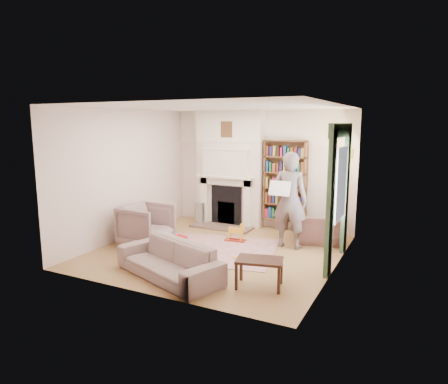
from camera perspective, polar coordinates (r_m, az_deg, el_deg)
The scene contains 25 objects.
floor at distance 7.98m, azimuth -0.81°, elevation -8.44°, with size 4.50×4.50×0.00m, color brown.
ceiling at distance 7.58m, azimuth -0.87°, elevation 12.09°, with size 4.50×4.50×0.00m, color white.
wall_back at distance 9.69m, azimuth 5.32°, elevation 3.27°, with size 4.50×4.50×0.00m, color white.
wall_front at distance 5.78m, azimuth -11.18°, elevation -1.35°, with size 4.50×4.50×0.00m, color white.
wall_left at distance 8.91m, azimuth -13.80°, elevation 2.45°, with size 4.50×4.50×0.00m, color white.
wall_right at distance 6.92m, azimuth 15.92°, elevation 0.29°, with size 4.50×4.50×0.00m, color white.
fireplace at distance 9.81m, azimuth 0.80°, elevation 3.31°, with size 1.70×0.58×2.80m.
bookcase at distance 9.38m, azimuth 8.71°, elevation 1.59°, with size 1.00×0.24×1.85m, color brown.
window at distance 7.31m, azimuth 16.42°, elevation 1.15°, with size 0.02×0.90×1.30m, color silver.
curtain_left at distance 6.68m, azimuth 14.93°, elevation -1.75°, with size 0.07×0.32×2.40m, color #2F4930.
curtain_right at distance 8.03m, azimuth 16.99°, elevation 0.08°, with size 0.07×0.32×2.40m, color #2F4930.
pelmet at distance 7.24m, azimuth 16.43°, elevation 8.47°, with size 0.09×1.70×0.24m, color #2F4930.
wall_sconce at distance 8.37m, azimuth 16.55°, elevation 5.31°, with size 0.20×0.24×0.24m, color gold, non-canonical shape.
rug at distance 8.09m, azimuth -2.09°, elevation -8.15°, with size 2.56×1.97×0.01m, color #BFA590.
armchair_reading at distance 8.68m, azimuth 13.30°, elevation -5.01°, with size 0.97×0.85×0.63m, color #452625.
armchair_left at distance 8.43m, azimuth -11.05°, elevation -4.64°, with size 0.90×0.93×0.84m, color gray.
sofa at distance 6.67m, azimuth -7.92°, elevation -9.62°, with size 1.99×0.78×0.58m, color gray.
man_reading at distance 8.08m, azimuth 9.38°, elevation -1.17°, with size 0.71×0.47×1.95m, color #62524E.
newspaper at distance 7.90m, azimuth 7.97°, elevation 0.52°, with size 0.43×0.02×0.30m, color white.
coffee_table at distance 6.29m, azimuth 5.06°, elevation -11.45°, with size 0.70×0.45×0.45m, color #321911, non-canonical shape.
paraffin_heater at distance 10.01m, azimuth -3.44°, elevation -3.03°, with size 0.24×0.24×0.55m, color #A4A7AC.
rocking_horse at distance 8.55m, azimuth 1.65°, elevation -5.79°, with size 0.45×0.18×0.40m, color gold, non-canonical shape.
board_game at distance 8.23m, azimuth -6.36°, elevation -7.74°, with size 0.35×0.35×0.03m, color gold.
game_box_lid at distance 8.84m, azimuth -6.26°, elevation -6.41°, with size 0.28×0.19×0.05m, color red.
comic_annuals at distance 7.49m, azimuth -0.09°, elevation -9.53°, with size 0.82×0.60×0.02m.
Camera 1 is at (3.50, -6.72, 2.50)m, focal length 32.00 mm.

